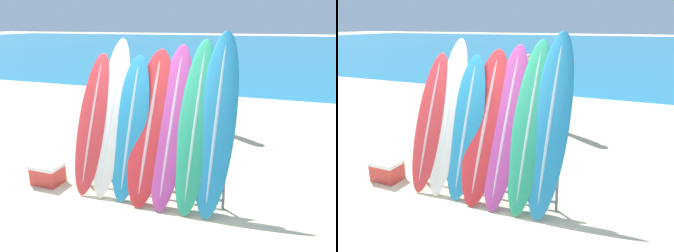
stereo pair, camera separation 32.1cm
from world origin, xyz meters
TOP-DOWN VIEW (x-y plane):
  - ground_plane at (0.00, 0.00)m, footprint 160.00×160.00m
  - ocean_water at (0.00, 36.90)m, footprint 120.00×60.00m
  - surfboard_rack at (0.39, 0.63)m, footprint 2.24×0.04m
  - surfboard_slot_0 at (-0.55, 0.68)m, footprint 0.50×0.94m
  - surfboard_slot_1 at (-0.26, 0.74)m, footprint 0.48×1.00m
  - surfboard_slot_2 at (0.07, 0.69)m, footprint 0.52×0.87m
  - surfboard_slot_3 at (0.37, 0.72)m, footprint 0.60×1.08m
  - surfboard_slot_4 at (0.69, 0.74)m, footprint 0.49×1.12m
  - surfboard_slot_5 at (1.03, 0.74)m, footprint 0.48×1.08m
  - surfboard_slot_6 at (1.32, 0.76)m, footprint 0.52×1.06m
  - person_near_water at (-0.86, 6.01)m, footprint 0.25×0.27m
  - person_mid_beach at (0.80, 3.95)m, footprint 0.28×0.31m
  - cooler_box at (-1.30, 0.44)m, footprint 0.47×0.35m

SIDE VIEW (x-z plane):
  - ground_plane at x=0.00m, z-range 0.00..0.00m
  - ocean_water at x=0.00m, z-range 0.00..0.01m
  - cooler_box at x=-1.30m, z-range 0.00..0.33m
  - surfboard_rack at x=0.39m, z-range 0.04..0.87m
  - person_near_water at x=-0.86m, z-range 0.07..1.67m
  - person_mid_beach at x=0.80m, z-range 0.08..1.86m
  - surfboard_slot_2 at x=0.07m, z-range 0.00..2.03m
  - surfboard_slot_0 at x=-0.55m, z-range 0.00..2.04m
  - surfboard_slot_3 at x=0.37m, z-range 0.00..2.11m
  - surfboard_slot_4 at x=0.69m, z-range 0.00..2.19m
  - surfboard_slot_1 at x=-0.26m, z-range 0.00..2.25m
  - surfboard_slot_5 at x=1.03m, z-range 0.00..2.27m
  - surfboard_slot_6 at x=1.32m, z-range 0.00..2.38m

